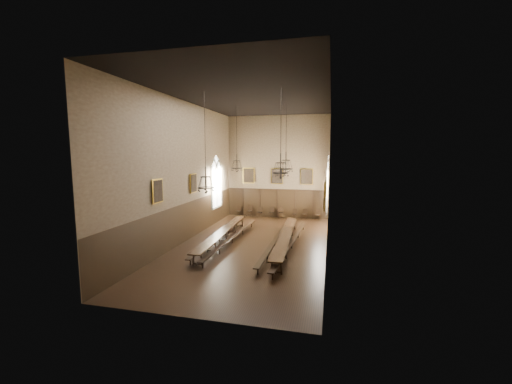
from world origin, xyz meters
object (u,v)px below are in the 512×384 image
(chair_5, at_px, (294,216))
(bench_left_inner, at_px, (232,239))
(chair_7, at_px, (317,217))
(chandelier_back_left, at_px, (237,164))
(bench_right_outer, at_px, (292,244))
(chair_1, at_px, (250,213))
(chandelier_front_left, at_px, (206,182))
(chair_4, at_px, (281,215))
(chair_2, at_px, (260,214))
(bench_right_inner, at_px, (275,243))
(table_right, at_px, (286,241))
(chandelier_back_right, at_px, (286,165))
(bench_left_outer, at_px, (216,238))
(chandelier_front_right, at_px, (280,167))
(table_left, at_px, (223,236))
(chair_3, at_px, (271,214))
(chair_0, at_px, (239,213))
(chair_6, at_px, (304,216))

(chair_5, bearing_deg, bench_left_inner, -91.78)
(chair_7, height_order, chandelier_back_left, chandelier_back_left)
(bench_right_outer, xyz_separation_m, chandelier_back_left, (-4.30, 2.90, 4.66))
(chair_1, xyz_separation_m, chandelier_front_left, (0.36, -10.94, 3.82))
(chair_1, relative_size, chair_4, 1.02)
(chair_7, bearing_deg, chair_2, -167.72)
(bench_right_outer, height_order, chair_7, chair_7)
(bench_right_inner, relative_size, chair_2, 10.80)
(chandelier_front_left, bearing_deg, bench_right_inner, 32.46)
(table_right, xyz_separation_m, chandelier_front_left, (-4.14, -2.45, 3.74))
(chandelier_back_left, bearing_deg, chair_2, 86.68)
(chair_5, relative_size, chandelier_back_right, 0.19)
(table_right, xyz_separation_m, chair_2, (-3.54, 8.45, -0.12))
(chair_4, bearing_deg, chair_7, -14.89)
(bench_left_inner, bearing_deg, chair_4, 77.94)
(bench_right_outer, bearing_deg, chair_5, 95.57)
(bench_right_inner, height_order, chandelier_front_left, chandelier_front_left)
(bench_left_outer, relative_size, chandelier_front_right, 2.08)
(table_left, height_order, chandelier_front_right, chandelier_front_right)
(table_right, bearing_deg, chair_3, 106.37)
(table_right, height_order, chandelier_front_left, chandelier_front_left)
(chandelier_front_left, bearing_deg, chandelier_back_right, 52.97)
(table_left, relative_size, chair_3, 10.75)
(bench_right_inner, bearing_deg, chandelier_front_left, -147.54)
(table_right, relative_size, chair_5, 11.47)
(table_left, bearing_deg, chair_4, 73.49)
(chair_0, bearing_deg, chair_7, 6.48)
(chandelier_back_left, bearing_deg, chair_6, 53.66)
(chair_6, height_order, chandelier_back_left, chandelier_back_left)
(chair_3, xyz_separation_m, chandelier_back_right, (2.10, -5.97, 4.65))
(bench_right_inner, bearing_deg, chair_5, 88.64)
(chair_3, distance_m, chair_5, 2.06)
(bench_left_inner, distance_m, chandelier_front_left, 4.59)
(chair_0, xyz_separation_m, chair_5, (5.09, -0.02, -0.02))
(bench_left_inner, bearing_deg, bench_right_inner, -3.69)
(table_left, relative_size, chandelier_front_right, 2.20)
(chair_3, bearing_deg, chandelier_front_right, -58.59)
(table_left, height_order, chair_3, chair_3)
(chair_5, xyz_separation_m, chandelier_back_right, (0.04, -5.90, 4.66))
(bench_left_inner, height_order, chandelier_back_left, chandelier_back_left)
(chair_0, height_order, chandelier_front_left, chandelier_front_left)
(chair_4, relative_size, chandelier_front_left, 0.19)
(chair_0, bearing_deg, chandelier_front_right, -56.70)
(bench_left_outer, bearing_deg, chair_2, 83.41)
(chair_2, relative_size, chandelier_front_left, 0.17)
(bench_left_inner, distance_m, chandelier_front_right, 6.36)
(bench_left_outer, relative_size, chair_3, 10.16)
(bench_right_inner, distance_m, chair_0, 9.95)
(bench_right_outer, bearing_deg, bench_left_outer, 177.27)
(chair_0, distance_m, chair_5, 5.09)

